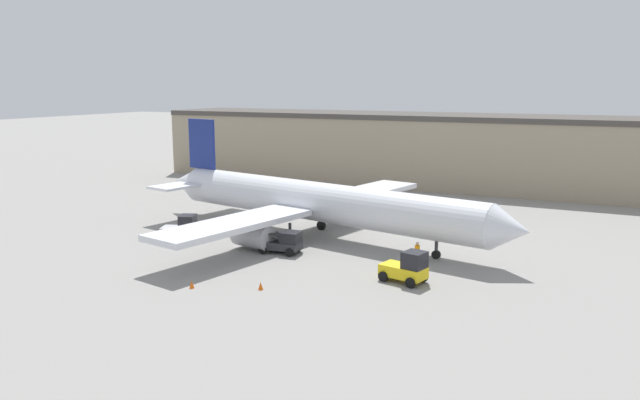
{
  "coord_description": "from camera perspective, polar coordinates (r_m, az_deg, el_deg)",
  "views": [
    {
      "loc": [
        24.81,
        -50.75,
        14.06
      ],
      "look_at": [
        0.0,
        0.0,
        3.51
      ],
      "focal_mm": 35.0,
      "sensor_mm": 36.0,
      "label": 1
    }
  ],
  "objects": [
    {
      "name": "ground_plane",
      "position": [
        58.22,
        0.0,
        -3.4
      ],
      "size": [
        400.0,
        400.0,
        0.0
      ],
      "primitive_type": "plane",
      "color": "gray"
    },
    {
      "name": "belt_loader_truck",
      "position": [
        52.67,
        -3.38,
        -3.87
      ],
      "size": [
        3.61,
        2.33,
        2.0
      ],
      "rotation": [
        0.0,
        0.0,
        0.09
      ],
      "color": "#2D2D33",
      "rests_on": "ground_plane"
    },
    {
      "name": "pushback_tug",
      "position": [
        45.27,
        7.95,
        -6.17
      ],
      "size": [
        3.55,
        2.6,
        2.39
      ],
      "rotation": [
        0.0,
        0.0,
        -0.23
      ],
      "color": "yellow",
      "rests_on": "ground_plane"
    },
    {
      "name": "baggage_tug",
      "position": [
        58.63,
        -12.52,
        -2.52
      ],
      "size": [
        3.53,
        2.92,
        2.26
      ],
      "rotation": [
        0.0,
        0.0,
        0.36
      ],
      "color": "#B2B2B7",
      "rests_on": "ground_plane"
    },
    {
      "name": "ground_crew_worker",
      "position": [
        49.86,
        8.87,
        -4.77
      ],
      "size": [
        0.4,
        0.4,
        1.83
      ],
      "rotation": [
        0.0,
        0.0,
        0.87
      ],
      "color": "#1E2338",
      "rests_on": "ground_plane"
    },
    {
      "name": "airplane",
      "position": [
        58.1,
        -0.74,
        -0.19
      ],
      "size": [
        40.07,
        34.6,
        10.4
      ],
      "rotation": [
        0.0,
        0.0,
        -0.21
      ],
      "color": "silver",
      "rests_on": "ground_plane"
    },
    {
      "name": "safety_cone_far",
      "position": [
        44.8,
        -11.65,
        -7.57
      ],
      "size": [
        0.36,
        0.36,
        0.55
      ],
      "color": "#EF590F",
      "rests_on": "ground_plane"
    },
    {
      "name": "terminal_building",
      "position": [
        88.42,
        12.48,
        4.43
      ],
      "size": [
        88.7,
        12.96,
        9.93
      ],
      "color": "gray",
      "rests_on": "ground_plane"
    },
    {
      "name": "safety_cone_near",
      "position": [
        43.79,
        -5.45,
        -7.82
      ],
      "size": [
        0.36,
        0.36,
        0.55
      ],
      "color": "#EF590F",
      "rests_on": "ground_plane"
    }
  ]
}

